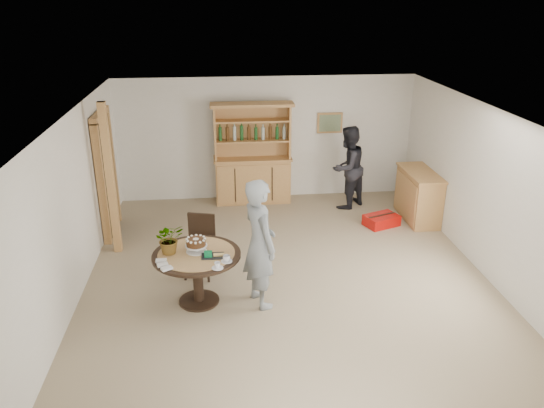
{
  "coord_description": "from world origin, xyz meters",
  "views": [
    {
      "loc": [
        -0.95,
        -6.97,
        4.04
      ],
      "look_at": [
        -0.19,
        0.42,
        1.05
      ],
      "focal_mm": 35.0,
      "sensor_mm": 36.0,
      "label": 1
    }
  ],
  "objects_px": {
    "hutch": "(253,169)",
    "red_suitcase": "(381,220)",
    "adult_person": "(347,167)",
    "teen_boy": "(260,244)",
    "sideboard": "(419,195)",
    "dining_chair": "(200,241)",
    "dining_table": "(197,263)"
  },
  "relations": [
    {
      "from": "red_suitcase",
      "to": "dining_table",
      "type": "bearing_deg",
      "value": -166.84
    },
    {
      "from": "adult_person",
      "to": "red_suitcase",
      "type": "relative_size",
      "value": 2.34
    },
    {
      "from": "sideboard",
      "to": "dining_chair",
      "type": "xyz_separation_m",
      "value": [
        -4.04,
        -1.69,
        0.06
      ]
    },
    {
      "from": "teen_boy",
      "to": "hutch",
      "type": "bearing_deg",
      "value": -23.21
    },
    {
      "from": "dining_table",
      "to": "adult_person",
      "type": "height_order",
      "value": "adult_person"
    },
    {
      "from": "sideboard",
      "to": "red_suitcase",
      "type": "height_order",
      "value": "sideboard"
    },
    {
      "from": "hutch",
      "to": "teen_boy",
      "type": "xyz_separation_m",
      "value": [
        -0.17,
        -3.86,
        0.22
      ]
    },
    {
      "from": "hutch",
      "to": "adult_person",
      "type": "bearing_deg",
      "value": -15.18
    },
    {
      "from": "hutch",
      "to": "sideboard",
      "type": "relative_size",
      "value": 1.62
    },
    {
      "from": "dining_chair",
      "to": "red_suitcase",
      "type": "relative_size",
      "value": 1.34
    },
    {
      "from": "teen_boy",
      "to": "sideboard",
      "type": "bearing_deg",
      "value": -71.5
    },
    {
      "from": "dining_table",
      "to": "dining_chair",
      "type": "bearing_deg",
      "value": 88.58
    },
    {
      "from": "hutch",
      "to": "dining_table",
      "type": "xyz_separation_m",
      "value": [
        -1.02,
        -3.76,
        -0.08
      ]
    },
    {
      "from": "hutch",
      "to": "dining_table",
      "type": "bearing_deg",
      "value": -105.12
    },
    {
      "from": "dining_chair",
      "to": "hutch",
      "type": "bearing_deg",
      "value": 86.2
    },
    {
      "from": "dining_chair",
      "to": "dining_table",
      "type": "bearing_deg",
      "value": -76.48
    },
    {
      "from": "teen_boy",
      "to": "red_suitcase",
      "type": "height_order",
      "value": "teen_boy"
    },
    {
      "from": "teen_boy",
      "to": "dining_chair",
      "type": "bearing_deg",
      "value": 21.08
    },
    {
      "from": "red_suitcase",
      "to": "teen_boy",
      "type": "bearing_deg",
      "value": -157.3
    },
    {
      "from": "dining_chair",
      "to": "red_suitcase",
      "type": "distance_m",
      "value": 3.61
    },
    {
      "from": "adult_person",
      "to": "red_suitcase",
      "type": "bearing_deg",
      "value": 75.52
    },
    {
      "from": "hutch",
      "to": "red_suitcase",
      "type": "height_order",
      "value": "hutch"
    },
    {
      "from": "adult_person",
      "to": "dining_table",
      "type": "bearing_deg",
      "value": 9.97
    },
    {
      "from": "sideboard",
      "to": "dining_chair",
      "type": "bearing_deg",
      "value": -157.25
    },
    {
      "from": "dining_table",
      "to": "adult_person",
      "type": "distance_m",
      "value": 4.34
    },
    {
      "from": "hutch",
      "to": "teen_boy",
      "type": "distance_m",
      "value": 3.87
    },
    {
      "from": "adult_person",
      "to": "dining_chair",
      "type": "bearing_deg",
      "value": 1.84
    },
    {
      "from": "dining_chair",
      "to": "teen_boy",
      "type": "bearing_deg",
      "value": -33.24
    },
    {
      "from": "hutch",
      "to": "red_suitcase",
      "type": "bearing_deg",
      "value": -33.0
    },
    {
      "from": "dining_table",
      "to": "teen_boy",
      "type": "distance_m",
      "value": 0.91
    },
    {
      "from": "hutch",
      "to": "adult_person",
      "type": "relative_size",
      "value": 1.24
    },
    {
      "from": "sideboard",
      "to": "dining_table",
      "type": "xyz_separation_m",
      "value": [
        -4.06,
        -2.52,
        0.13
      ]
    }
  ]
}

